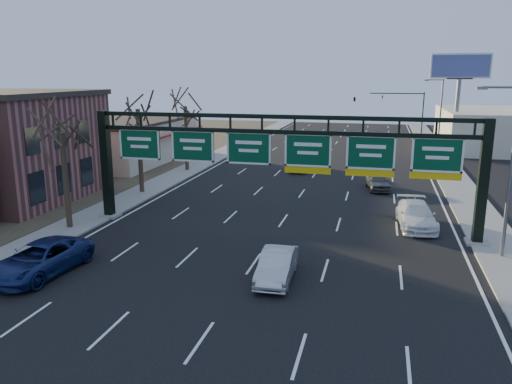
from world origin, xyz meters
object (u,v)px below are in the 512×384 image
(car_silver_sedan, at_px, (277,266))
(car_blue_suv, at_px, (40,259))
(car_white_wagon, at_px, (416,215))
(sign_gantry, at_px, (280,157))

(car_silver_sedan, bearing_deg, car_blue_suv, -171.26)
(car_silver_sedan, distance_m, car_white_wagon, 12.51)
(sign_gantry, distance_m, car_blue_suv, 14.50)
(sign_gantry, height_order, car_blue_suv, sign_gantry)
(sign_gantry, distance_m, car_white_wagon, 9.56)
(sign_gantry, xyz_separation_m, car_white_wagon, (8.33, 2.68, -3.85))
(car_blue_suv, relative_size, car_silver_sedan, 1.32)
(sign_gantry, relative_size, car_white_wagon, 4.61)
(sign_gantry, bearing_deg, car_blue_suv, -135.06)
(car_blue_suv, height_order, car_silver_sedan, car_blue_suv)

